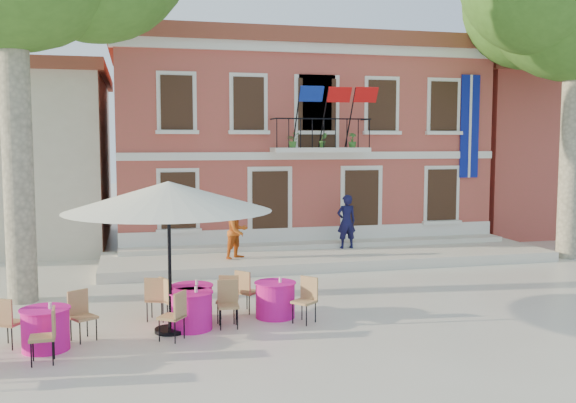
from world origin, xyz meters
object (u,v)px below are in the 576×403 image
(pedestrian_orange, at_px, (238,231))
(cafe_table_4, at_px, (191,309))
(pedestrian_navy, at_px, (346,222))
(cafe_table_3, at_px, (192,301))
(cafe_table_2, at_px, (46,327))
(patio_umbrella, at_px, (168,197))
(cafe_table_1, at_px, (275,298))

(pedestrian_orange, height_order, cafe_table_4, pedestrian_orange)
(pedestrian_navy, xyz_separation_m, cafe_table_3, (-5.56, -6.33, -0.76))
(cafe_table_4, bearing_deg, pedestrian_navy, 50.97)
(pedestrian_orange, xyz_separation_m, cafe_table_2, (-4.58, -6.64, -0.69))
(patio_umbrella, distance_m, pedestrian_navy, 9.40)
(cafe_table_1, bearing_deg, cafe_table_2, -165.79)
(cafe_table_1, height_order, cafe_table_4, same)
(cafe_table_1, xyz_separation_m, cafe_table_2, (-4.52, -1.14, 0.01))
(patio_umbrella, distance_m, pedestrian_orange, 6.68)
(cafe_table_1, distance_m, cafe_table_3, 1.77)
(pedestrian_orange, bearing_deg, cafe_table_3, -147.67)
(cafe_table_1, height_order, cafe_table_3, same)
(cafe_table_3, bearing_deg, cafe_table_1, -4.34)
(cafe_table_1, bearing_deg, cafe_table_4, -165.44)
(pedestrian_navy, distance_m, pedestrian_orange, 3.86)
(patio_umbrella, xyz_separation_m, pedestrian_orange, (2.31, 6.06, -1.58))
(patio_umbrella, height_order, cafe_table_4, patio_umbrella)
(cafe_table_3, bearing_deg, cafe_table_4, -96.80)
(pedestrian_orange, relative_size, cafe_table_2, 0.88)
(patio_umbrella, relative_size, cafe_table_2, 2.16)
(pedestrian_navy, relative_size, cafe_table_3, 0.90)
(patio_umbrella, height_order, cafe_table_2, patio_umbrella)
(pedestrian_navy, height_order, cafe_table_1, pedestrian_navy)
(patio_umbrella, xyz_separation_m, cafe_table_1, (2.25, 0.57, -2.28))
(cafe_table_2, distance_m, cafe_table_3, 3.04)
(cafe_table_1, relative_size, cafe_table_3, 0.88)
(cafe_table_2, xyz_separation_m, cafe_table_3, (2.75, 1.28, -0.01))
(cafe_table_2, height_order, cafe_table_3, same)
(pedestrian_navy, bearing_deg, cafe_table_1, 57.47)
(cafe_table_2, bearing_deg, pedestrian_navy, 42.49)
(pedestrian_orange, xyz_separation_m, cafe_table_3, (-1.83, -5.36, -0.70))
(patio_umbrella, distance_m, cafe_table_2, 3.26)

